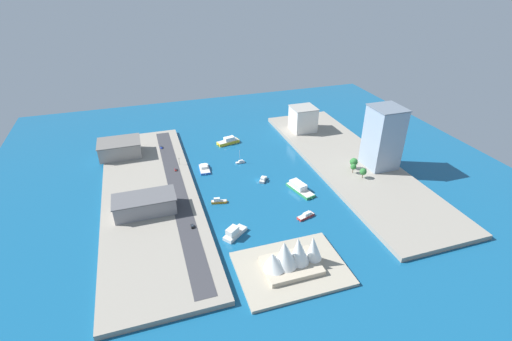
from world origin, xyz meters
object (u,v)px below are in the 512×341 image
pickup_red (176,169)px  yacht_sleek_gray (263,179)px  ferry_yellow_fast (228,141)px  ferry_green_doubledeck (299,188)px  carpark_squat_concrete (120,148)px  water_taxi_orange (219,201)px  tower_tall_glass (383,137)px  sailboat_small_white (240,162)px  warehouse_low_gray (145,204)px  tugboat_red (306,216)px  catamaran_blue (204,169)px  hotel_broad_white (303,119)px  suv_black (192,226)px  traffic_light_waterfront (179,160)px  hatchback_blue (161,147)px  opera_landmark (291,256)px  ferry_white_commuter (234,232)px

pickup_red → yacht_sleek_gray: bearing=153.5°
ferry_yellow_fast → yacht_sleek_gray: (-9.76, 78.99, -1.01)m
yacht_sleek_gray → ferry_yellow_fast: bearing=-83.0°
ferry_green_doubledeck → pickup_red: ferry_green_doubledeck is taller
carpark_squat_concrete → water_taxi_orange: bearing=125.0°
water_taxi_orange → tower_tall_glass: 147.68m
ferry_yellow_fast → tower_tall_glass: (-112.02, 90.51, 27.66)m
sailboat_small_white → warehouse_low_gray: bearing=33.1°
tugboat_red → catamaran_blue: size_ratio=0.78×
ferry_yellow_fast → hotel_broad_white: size_ratio=0.99×
water_taxi_orange → hotel_broad_white: hotel_broad_white is taller
sailboat_small_white → yacht_sleek_gray: size_ratio=1.15×
ferry_green_doubledeck → hotel_broad_white: size_ratio=1.14×
tugboat_red → suv_black: (79.23, -8.86, 3.21)m
ferry_green_doubledeck → traffic_light_waterfront: 107.92m
yacht_sleek_gray → pickup_red: 75.34m
suv_black → hatchback_blue: 130.31m
opera_landmark → traffic_light_waterfront: bearing=-73.0°
catamaran_blue → warehouse_low_gray: warehouse_low_gray is taller
sailboat_small_white → warehouse_low_gray: warehouse_low_gray is taller
hatchback_blue → ferry_green_doubledeck: bearing=132.9°
catamaran_blue → opera_landmark: size_ratio=0.49×
sailboat_small_white → hatchback_blue: bearing=-35.3°
ferry_yellow_fast → sailboat_small_white: bearing=90.1°
catamaran_blue → suv_black: size_ratio=4.42×
catamaran_blue → hatchback_blue: (31.81, -48.65, 3.14)m
suv_black → opera_landmark: opera_landmark is taller
hatchback_blue → tower_tall_glass: bearing=152.2°
sailboat_small_white → traffic_light_waterfront: size_ratio=1.96×
warehouse_low_gray → suv_black: size_ratio=10.22×
tugboat_red → pickup_red: size_ratio=3.44×
water_taxi_orange → catamaran_blue: water_taxi_orange is taller
ferry_yellow_fast → warehouse_low_gray: warehouse_low_gray is taller
ferry_green_doubledeck → catamaran_blue: (65.30, -56.01, -1.19)m
tugboat_red → traffic_light_waterfront: 125.54m
hotel_broad_white → traffic_light_waterfront: 138.97m
suv_black → opera_landmark: size_ratio=0.11×
carpark_squat_concrete → suv_black: size_ratio=8.78×
tower_tall_glass → ferry_white_commuter: bearing=19.2°
carpark_squat_concrete → traffic_light_waterfront: 59.77m
ferry_yellow_fast → carpark_squat_concrete: (101.45, 1.13, 8.19)m
tower_tall_glass → suv_black: tower_tall_glass is taller
hotel_broad_white → tower_tall_glass: bearing=108.8°
ferry_white_commuter → carpark_squat_concrete: carpark_squat_concrete is taller
tower_tall_glass → yacht_sleek_gray: bearing=-6.4°
carpark_squat_concrete → hatchback_blue: carpark_squat_concrete is taller
tugboat_red → hatchback_blue: 164.01m
yacht_sleek_gray → warehouse_low_gray: (95.26, 20.14, 8.39)m
hatchback_blue → opera_landmark: (-56.40, 183.87, 6.49)m
opera_landmark → tower_tall_glass: bearing=-143.0°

